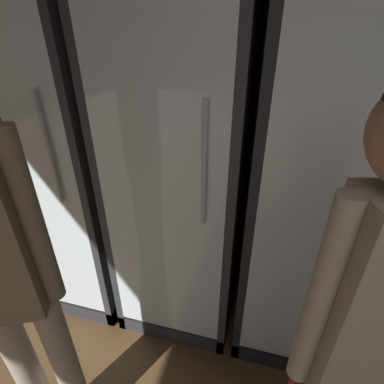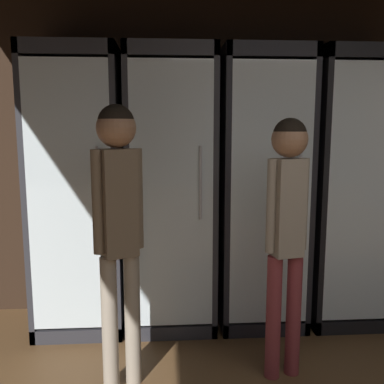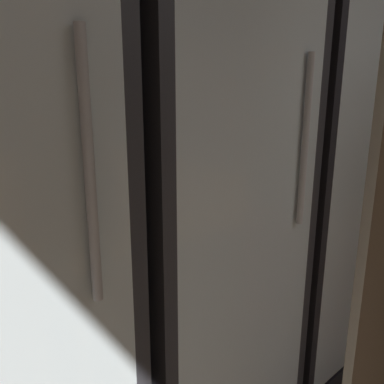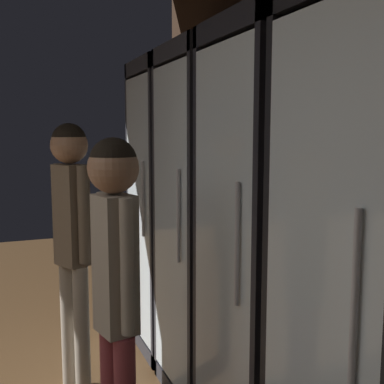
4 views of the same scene
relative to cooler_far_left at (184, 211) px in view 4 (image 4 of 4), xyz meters
The scene contains 5 objects.
cooler_far_left is the anchor object (origin of this frame).
cooler_left 0.68m from the cooler_far_left, ahead, with size 0.64×0.63×2.07m.
cooler_center 1.37m from the cooler_far_left, ahead, with size 0.64×0.63×2.07m.
shopper_near 0.93m from the cooler_far_left, 66.02° to the right, with size 0.27×0.22×1.63m.
shopper_far 1.57m from the cooler_far_left, 30.80° to the right, with size 0.26×0.21×1.56m.
Camera 4 is at (1.25, 1.52, 1.59)m, focal length 44.74 mm.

